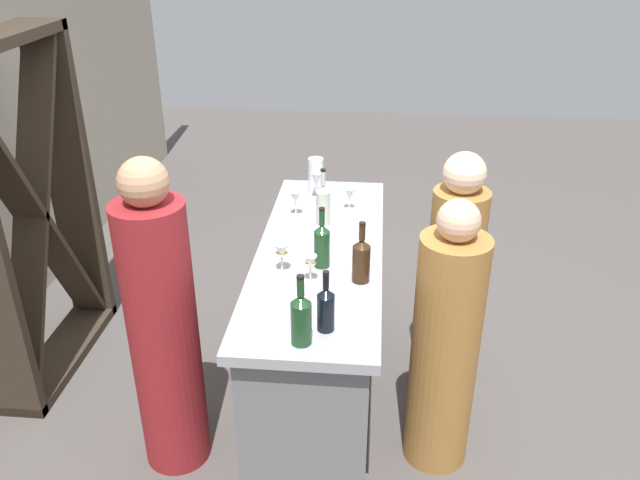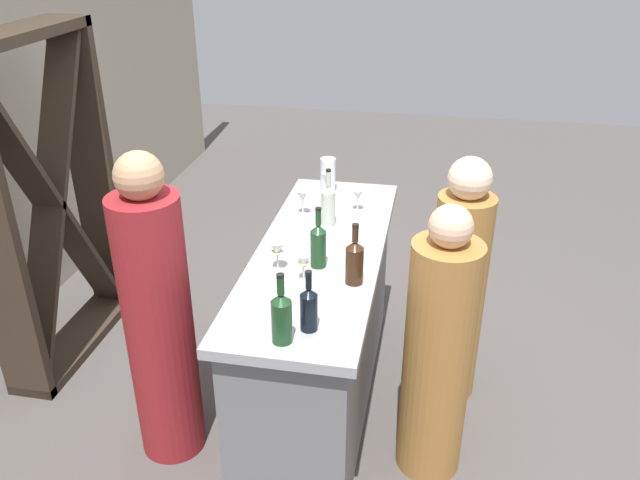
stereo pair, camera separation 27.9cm
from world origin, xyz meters
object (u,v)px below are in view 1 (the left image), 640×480
Objects in this scene: wine_glass_far_center at (296,198)px; person_left_guest at (453,282)px; wine_bottle_center_amber_brown at (361,259)px; person_center_guest at (445,349)px; person_right_guest at (163,332)px; wine_glass_near_left at (350,195)px; wine_glass_near_right at (317,181)px; water_pitcher at (316,175)px; wine_bottle_second_left_near_black at (326,308)px; wine_glass_near_center at (310,264)px; wine_rack at (31,216)px; wine_glass_far_left at (282,252)px; wine_bottle_leftmost_olive_green at (302,318)px; wine_bottle_second_right_olive_green at (322,244)px; wine_bottle_rightmost_clear_pale at (323,204)px.

person_left_guest is at bearing -99.55° from wine_glass_far_center.
person_center_guest is at bearing -99.14° from wine_bottle_center_amber_brown.
person_center_guest is 1.33m from person_right_guest.
wine_glass_near_right is (0.14, 0.20, 0.02)m from wine_glass_near_left.
person_right_guest reaches higher than wine_glass_near_right.
wine_glass_far_center reaches higher than wine_glass_near_left.
wine_glass_near_right is at bearing -172.21° from water_pitcher.
wine_glass_near_center is (0.37, 0.10, -0.01)m from wine_bottle_second_left_near_black.
wine_glass_near_center is (-0.56, -1.64, 0.08)m from wine_rack.
wine_glass_far_left is (0.45, 0.25, 0.00)m from wine_bottle_second_left_near_black.
wine_bottle_second_left_near_black is at bearing 178.29° from wine_glass_near_left.
wine_glass_near_right is at bearing 3.26° from wine_bottle_leftmost_olive_green.
wine_bottle_leftmost_olive_green is at bearing -176.74° from wine_glass_near_right.
wine_bottle_center_amber_brown is at bearing -162.36° from wine_glass_near_right.
person_left_guest reaches higher than wine_glass_near_right.
person_left_guest is 1.58m from person_right_guest.
wine_rack reaches higher than person_right_guest.
person_center_guest is (-0.60, 0.09, -0.02)m from person_left_guest.
wine_bottle_center_amber_brown is at bearing -8.77° from person_right_guest.
wine_glass_far_left is at bearing 16.26° from wine_bottle_leftmost_olive_green.
wine_bottle_second_right_olive_green is 0.22× the size of person_left_guest.
wine_glass_near_left is 0.09× the size of person_center_guest.
wine_glass_far_left is at bearing 112.84° from wine_bottle_second_right_olive_green.
wine_bottle_center_amber_brown is at bearing -17.70° from wine_bottle_second_left_near_black.
person_right_guest is (-0.15, 0.68, -0.31)m from wine_glass_near_center.
person_center_guest is at bearing -149.57° from wine_glass_near_left.
wine_glass_far_center is at bearing 19.45° from wine_bottle_second_right_olive_green.
wine_glass_far_center is (0.72, 0.16, 0.01)m from wine_glass_near_center.
water_pitcher reaches higher than wine_glass_near_left.
wine_bottle_rightmost_clear_pale is (0.07, -1.64, 0.11)m from wine_rack.
wine_glass_near_center is at bearing 1.99° from wine_bottle_leftmost_olive_green.
person_left_guest is at bearing 6.63° from person_right_guest.
person_right_guest reaches higher than wine_bottle_second_right_olive_green.
wine_bottle_second_left_near_black is 1.00m from wine_bottle_rightmost_clear_pale.
wine_bottle_rightmost_clear_pale is 0.19m from wine_glass_far_center.
wine_glass_far_left is (-0.08, 0.18, -0.01)m from wine_bottle_second_right_olive_green.
wine_bottle_second_right_olive_green is at bearing -2.05° from wine_bottle_leftmost_olive_green.
person_right_guest is at bearing 102.60° from wine_glass_near_center.
person_left_guest is at bearing -116.60° from wine_glass_near_right.
wine_bottle_rightmost_clear_pale is (1.00, 0.10, 0.02)m from wine_bottle_second_left_near_black.
wine_bottle_rightmost_clear_pale is (0.59, 0.23, 0.01)m from wine_bottle_center_amber_brown.
wine_glass_near_right is at bearing 11.34° from wine_bottle_rightmost_clear_pale.
wine_glass_far_center is at bearing 60.83° from wine_bottle_rightmost_clear_pale.
wine_bottle_center_amber_brown is 0.98m from wine_glass_near_right.
wine_bottle_center_amber_brown is (0.51, -0.21, -0.00)m from wine_bottle_leftmost_olive_green.
wine_bottle_rightmost_clear_pale is 0.22× the size of person_center_guest.
wine_rack is at bearing 123.05° from person_right_guest.
wine_bottle_center_amber_brown is 0.84m from person_left_guest.
wine_bottle_second_left_near_black is at bearing -151.34° from wine_glass_far_left.
water_pitcher is at bearing 16.53° from wine_bottle_center_amber_brown.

